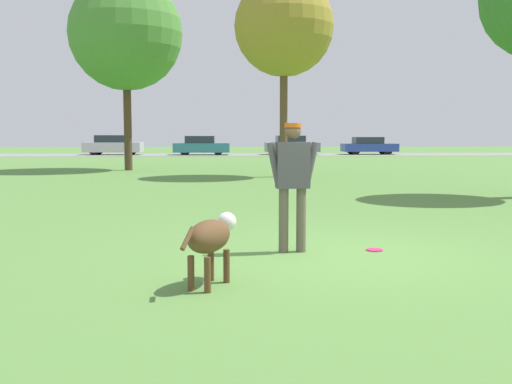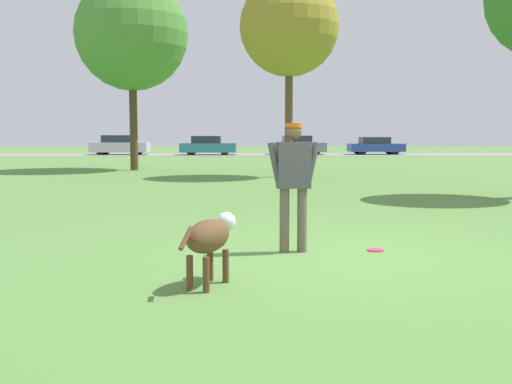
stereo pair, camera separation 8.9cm
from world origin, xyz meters
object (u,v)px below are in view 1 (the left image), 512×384
at_px(dog, 211,237).
at_px(parked_car_silver, 113,145).
at_px(tree_far_left, 126,34).
at_px(parked_car_teal, 201,146).
at_px(parked_car_blue, 369,146).
at_px(frisbee, 374,250).
at_px(parked_car_grey, 292,145).
at_px(person, 293,176).
at_px(tree_mid_center, 284,27).

distance_m(dog, parked_car_silver, 38.06).
relative_size(dog, tree_far_left, 0.13).
distance_m(tree_far_left, parked_car_teal, 18.12).
distance_m(dog, parked_car_blue, 38.61).
xyz_separation_m(frisbee, parked_car_teal, (-3.73, 34.99, 0.65)).
xyz_separation_m(parked_car_silver, parked_car_blue, (18.53, -0.10, -0.06)).
bearing_deg(tree_far_left, parked_car_grey, 63.04).
xyz_separation_m(frisbee, tree_far_left, (-6.14, 17.75, 5.68)).
bearing_deg(frisbee, parked_car_teal, 96.09).
xyz_separation_m(person, dog, (-1.04, -1.72, -0.52)).
xyz_separation_m(person, tree_mid_center, (1.20, 13.66, 4.28)).
relative_size(parked_car_grey, parked_car_blue, 0.98).
height_order(dog, parked_car_teal, parked_car_teal).
bearing_deg(frisbee, parked_car_blue, 76.56).
relative_size(dog, tree_mid_center, 0.15).
bearing_deg(parked_car_blue, parked_car_silver, 178.45).
bearing_deg(parked_car_blue, tree_far_left, -130.86).
height_order(frisbee, parked_car_blue, parked_car_blue).
bearing_deg(frisbee, tree_mid_center, 89.70).
bearing_deg(tree_far_left, frisbee, -70.90).
relative_size(tree_mid_center, parked_car_teal, 1.77).
distance_m(tree_mid_center, parked_car_silver, 24.53).
distance_m(frisbee, parked_car_silver, 36.88).
xyz_separation_m(tree_far_left, parked_car_silver, (-3.94, 17.73, -5.00)).
distance_m(dog, tree_far_left, 20.56).
bearing_deg(person, frisbee, -3.86).
bearing_deg(parked_car_blue, parked_car_grey, 179.96).
height_order(dog, frisbee, dog).
distance_m(tree_far_left, parked_car_blue, 23.44).
distance_m(person, parked_car_teal, 35.12).
bearing_deg(parked_car_grey, parked_car_silver, 176.31).
distance_m(frisbee, parked_car_teal, 35.19).
distance_m(person, dog, 2.08).
xyz_separation_m(dog, parked_car_silver, (-7.91, 37.23, 0.17)).
distance_m(tree_mid_center, parked_car_teal, 22.19).
bearing_deg(parked_car_teal, parked_car_grey, 4.01).
distance_m(tree_far_left, parked_car_silver, 18.84).
height_order(person, frisbee, person).
height_order(tree_mid_center, parked_car_teal, tree_mid_center).
bearing_deg(dog, parked_car_blue, 9.62).
xyz_separation_m(person, parked_car_grey, (3.89, 35.29, -0.35)).
height_order(dog, tree_far_left, tree_far_left).
distance_m(parked_car_teal, parked_car_blue, 12.19).
height_order(frisbee, parked_car_teal, parked_car_teal).
relative_size(dog, frisbee, 4.71).
bearing_deg(frisbee, dog, -141.06).
relative_size(person, tree_mid_center, 0.24).
xyz_separation_m(person, parked_car_silver, (-8.95, 35.51, -0.34)).
distance_m(frisbee, tree_far_left, 19.62).
bearing_deg(person, tree_mid_center, 79.27).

